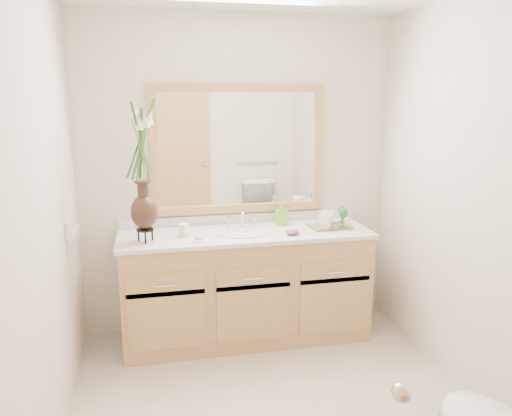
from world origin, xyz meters
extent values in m
cube|color=white|center=(0.00, 1.30, 1.20)|extent=(2.40, 0.02, 2.40)
cube|color=white|center=(0.00, -1.30, 1.20)|extent=(2.40, 0.02, 2.40)
cube|color=white|center=(-1.20, 0.00, 1.20)|extent=(0.02, 2.60, 2.40)
cube|color=white|center=(1.20, 0.00, 1.20)|extent=(0.02, 2.60, 2.40)
cube|color=tan|center=(0.00, 1.01, 0.40)|extent=(1.80, 0.55, 0.80)
cube|color=silver|center=(0.00, 1.01, 0.82)|extent=(1.84, 0.57, 0.03)
ellipsoid|color=white|center=(0.00, 0.99, 0.78)|extent=(0.38, 0.30, 0.12)
cylinder|color=silver|center=(0.00, 1.17, 0.89)|extent=(0.02, 0.02, 0.11)
cylinder|color=silver|center=(-0.10, 1.17, 0.87)|extent=(0.02, 0.02, 0.08)
cylinder|color=silver|center=(0.10, 1.17, 0.87)|extent=(0.02, 0.02, 0.08)
cube|color=white|center=(0.00, 1.28, 1.41)|extent=(1.20, 0.01, 0.85)
cube|color=tan|center=(0.00, 1.28, 1.86)|extent=(1.32, 0.04, 0.06)
cube|color=tan|center=(0.00, 1.28, 0.95)|extent=(1.32, 0.04, 0.06)
cube|color=tan|center=(-0.63, 1.28, 1.41)|extent=(0.06, 0.04, 0.85)
cube|color=tan|center=(0.63, 1.28, 1.41)|extent=(0.06, 0.04, 0.85)
cube|color=white|center=(-1.19, 0.76, 0.98)|extent=(0.02, 0.12, 0.12)
cube|color=tan|center=(-0.30, -1.29, 1.00)|extent=(0.80, 0.03, 2.00)
cylinder|color=black|center=(-0.72, 0.92, 0.91)|extent=(0.12, 0.12, 0.01)
ellipsoid|color=black|center=(-0.72, 0.92, 1.04)|extent=(0.18, 0.18, 0.23)
cylinder|color=black|center=(-0.72, 0.92, 1.19)|extent=(0.07, 0.07, 0.11)
cylinder|color=#4C7A33|center=(-0.72, 0.92, 1.46)|extent=(0.06, 0.06, 0.42)
cylinder|color=white|center=(-0.45, 1.00, 0.87)|extent=(0.07, 0.07, 0.09)
cylinder|color=white|center=(-0.36, 0.85, 0.84)|extent=(0.10, 0.10, 0.01)
cube|color=beige|center=(-0.36, 0.85, 0.85)|extent=(0.07, 0.06, 0.02)
imported|color=#80CB2F|center=(0.31, 1.16, 0.91)|extent=(0.08, 0.08, 0.16)
ellipsoid|color=#622879|center=(0.31, 0.87, 0.85)|extent=(0.12, 0.10, 0.04)
cube|color=brown|center=(0.65, 1.01, 0.84)|extent=(0.31, 0.22, 0.02)
imported|color=white|center=(0.59, 0.94, 0.90)|extent=(0.13, 0.12, 0.11)
imported|color=white|center=(0.65, 1.07, 0.90)|extent=(0.13, 0.13, 0.11)
cylinder|color=#22682D|center=(0.73, 0.94, 0.85)|extent=(0.06, 0.06, 0.01)
cylinder|color=#22682D|center=(0.73, 0.94, 0.89)|extent=(0.01, 0.01, 0.09)
ellipsoid|color=#22682D|center=(0.73, 0.94, 0.95)|extent=(0.07, 0.07, 0.08)
cylinder|color=#22682D|center=(0.77, 1.08, 0.85)|extent=(0.05, 0.05, 0.01)
cylinder|color=#22682D|center=(0.77, 1.08, 0.89)|extent=(0.01, 0.01, 0.08)
ellipsoid|color=#22682D|center=(0.77, 1.08, 0.94)|extent=(0.06, 0.06, 0.07)
camera|label=1|loc=(-0.67, -2.44, 1.81)|focal=35.00mm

